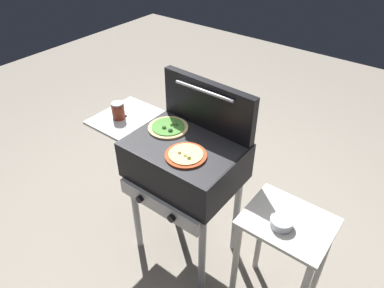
{
  "coord_description": "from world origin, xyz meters",
  "views": [
    {
      "loc": [
        1.0,
        -1.24,
        2.07
      ],
      "look_at": [
        0.05,
        0.0,
        0.92
      ],
      "focal_mm": 33.04,
      "sensor_mm": 36.0,
      "label": 1
    }
  ],
  "objects_px": {
    "topping_bowl_near": "(281,223)",
    "pizza_cheese": "(186,155)",
    "prep_table": "(282,246)",
    "grill": "(183,163)",
    "pizza_veggie": "(168,127)",
    "sauce_jar": "(118,111)"
  },
  "relations": [
    {
      "from": "topping_bowl_near",
      "to": "pizza_cheese",
      "type": "bearing_deg",
      "value": -176.48
    },
    {
      "from": "prep_table",
      "to": "grill",
      "type": "bearing_deg",
      "value": -179.63
    },
    {
      "from": "pizza_veggie",
      "to": "sauce_jar",
      "type": "bearing_deg",
      "value": -163.27
    },
    {
      "from": "prep_table",
      "to": "topping_bowl_near",
      "type": "height_order",
      "value": "topping_bowl_near"
    },
    {
      "from": "prep_table",
      "to": "topping_bowl_near",
      "type": "relative_size",
      "value": 6.29
    },
    {
      "from": "pizza_veggie",
      "to": "topping_bowl_near",
      "type": "xyz_separation_m",
      "value": [
        0.82,
        -0.11,
        -0.17
      ]
    },
    {
      "from": "topping_bowl_near",
      "to": "grill",
      "type": "bearing_deg",
      "value": 175.85
    },
    {
      "from": "grill",
      "to": "sauce_jar",
      "type": "height_order",
      "value": "sauce_jar"
    },
    {
      "from": "pizza_veggie",
      "to": "topping_bowl_near",
      "type": "relative_size",
      "value": 2.11
    },
    {
      "from": "pizza_veggie",
      "to": "grill",
      "type": "bearing_deg",
      "value": -21.67
    },
    {
      "from": "grill",
      "to": "sauce_jar",
      "type": "distance_m",
      "value": 0.52
    },
    {
      "from": "pizza_veggie",
      "to": "prep_table",
      "type": "relative_size",
      "value": 0.34
    },
    {
      "from": "pizza_cheese",
      "to": "prep_table",
      "type": "distance_m",
      "value": 0.71
    },
    {
      "from": "pizza_cheese",
      "to": "pizza_veggie",
      "type": "xyz_separation_m",
      "value": [
        -0.25,
        0.15,
        0.0
      ]
    },
    {
      "from": "grill",
      "to": "prep_table",
      "type": "distance_m",
      "value": 0.72
    },
    {
      "from": "sauce_jar",
      "to": "topping_bowl_near",
      "type": "xyz_separation_m",
      "value": [
        1.14,
        -0.01,
        -0.22
      ]
    },
    {
      "from": "topping_bowl_near",
      "to": "prep_table",
      "type": "bearing_deg",
      "value": 71.71
    },
    {
      "from": "grill",
      "to": "topping_bowl_near",
      "type": "height_order",
      "value": "grill"
    },
    {
      "from": "pizza_cheese",
      "to": "pizza_veggie",
      "type": "height_order",
      "value": "pizza_veggie"
    },
    {
      "from": "grill",
      "to": "sauce_jar",
      "type": "xyz_separation_m",
      "value": [
        -0.48,
        -0.03,
        0.2
      ]
    },
    {
      "from": "sauce_jar",
      "to": "topping_bowl_near",
      "type": "height_order",
      "value": "sauce_jar"
    },
    {
      "from": "pizza_veggie",
      "to": "prep_table",
      "type": "bearing_deg",
      "value": -4.03
    }
  ]
}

